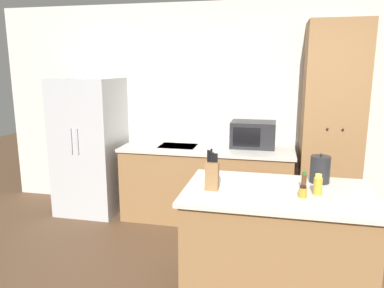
% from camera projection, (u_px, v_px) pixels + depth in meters
% --- Properties ---
extents(wall_back, '(7.20, 0.06, 2.60)m').
position_uv_depth(wall_back, '(273.00, 111.00, 4.55)').
color(wall_back, beige).
rests_on(wall_back, ground_plane).
extents(refrigerator, '(0.75, 0.76, 1.70)m').
position_uv_depth(refrigerator, '(90.00, 146.00, 4.75)').
color(refrigerator, '#B7BABC').
rests_on(refrigerator, ground_plane).
extents(back_counter, '(2.04, 0.71, 0.90)m').
position_uv_depth(back_counter, '(207.00, 183.00, 4.54)').
color(back_counter, olive).
rests_on(back_counter, ground_plane).
extents(pantry_cabinet, '(0.63, 0.58, 2.32)m').
position_uv_depth(pantry_cabinet, '(331.00, 129.00, 4.15)').
color(pantry_cabinet, olive).
rests_on(pantry_cabinet, ground_plane).
extents(kitchen_island, '(1.41, 0.89, 0.92)m').
position_uv_depth(kitchen_island, '(275.00, 246.00, 2.94)').
color(kitchen_island, olive).
rests_on(kitchen_island, ground_plane).
extents(microwave, '(0.52, 0.38, 0.31)m').
position_uv_depth(microwave, '(253.00, 134.00, 4.43)').
color(microwave, '#232326').
rests_on(microwave, back_counter).
extents(knife_block, '(0.10, 0.09, 0.32)m').
position_uv_depth(knife_block, '(212.00, 175.00, 2.85)').
color(knife_block, olive).
rests_on(knife_block, kitchen_island).
extents(spice_bottle_tall_dark, '(0.06, 0.06, 0.16)m').
position_uv_depth(spice_bottle_tall_dark, '(318.00, 185.00, 2.74)').
color(spice_bottle_tall_dark, gold).
rests_on(spice_bottle_tall_dark, kitchen_island).
extents(spice_bottle_short_red, '(0.04, 0.04, 0.14)m').
position_uv_depth(spice_bottle_short_red, '(304.00, 182.00, 2.85)').
color(spice_bottle_short_red, '#563319').
rests_on(spice_bottle_short_red, kitchen_island).
extents(spice_bottle_amber_oil, '(0.06, 0.06, 0.09)m').
position_uv_depth(spice_bottle_amber_oil, '(303.00, 192.00, 2.69)').
color(spice_bottle_amber_oil, orange).
rests_on(spice_bottle_amber_oil, kitchen_island).
extents(kettle, '(0.16, 0.16, 0.24)m').
position_uv_depth(kettle, '(320.00, 169.00, 3.02)').
color(kettle, '#232326').
rests_on(kettle, kitchen_island).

